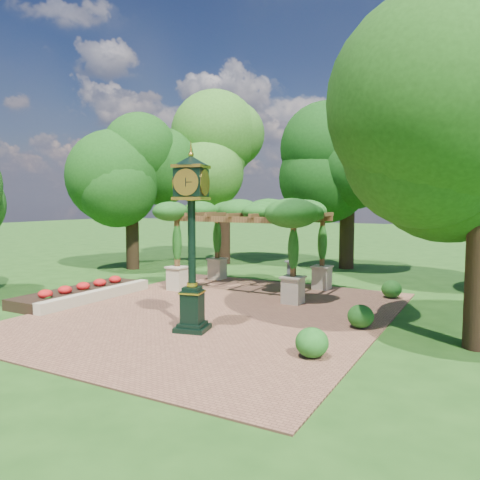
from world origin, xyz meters
The scene contains 13 objects.
ground centered at (0.00, 0.00, 0.00)m, with size 120.00×120.00×0.00m, color #1E4714.
brick_plaza centered at (0.00, 1.00, 0.02)m, with size 10.00×12.00×0.04m, color brown.
border_wall centered at (-4.60, 0.50, 0.20)m, with size 0.35×5.00×0.40m, color #C6B793.
flower_bed centered at (-5.50, 0.50, 0.18)m, with size 1.50×5.00×0.36m, color red.
pedestal_clock centered at (0.49, -1.06, 2.85)m, with size 1.13×1.13×4.76m.
pergola centered at (-0.83, 4.83, 2.92)m, with size 5.69×3.61×3.55m.
sundial centered at (-0.30, 7.60, 0.39)m, with size 0.59×0.59×0.88m.
shrub_front centered at (4.06, -1.57, 0.38)m, with size 0.75×0.75×0.67m, color #1C5A19.
shrub_mid centered at (4.40, 1.36, 0.36)m, with size 0.72×0.72×0.64m, color #1C5317.
shrub_back centered at (4.37, 5.85, 0.36)m, with size 0.71×0.71×0.64m, color #1F5518.
tree_west_near centered at (-8.79, 7.05, 5.20)m, with size 4.46×4.46×7.57m.
tree_west_far centered at (-5.76, 11.11, 6.01)m, with size 4.70×4.70×8.76m.
tree_north centered at (0.81, 12.55, 5.89)m, with size 4.33×4.33×8.60m.
Camera 1 is at (7.53, -11.27, 3.54)m, focal length 35.00 mm.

